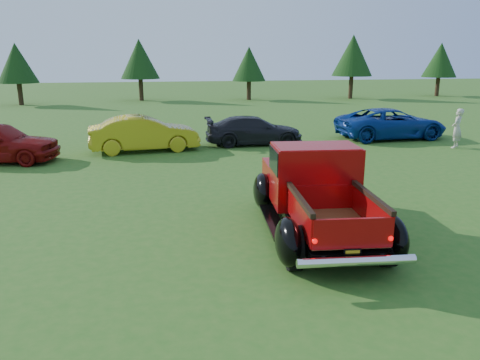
{
  "coord_description": "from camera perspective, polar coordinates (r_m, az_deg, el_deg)",
  "views": [
    {
      "loc": [
        -2.15,
        -9.55,
        3.7
      ],
      "look_at": [
        -0.33,
        0.2,
        1.04
      ],
      "focal_mm": 35.0,
      "sensor_mm": 36.0,
      "label": 1
    }
  ],
  "objects": [
    {
      "name": "tree_east",
      "position": [
        42.65,
        13.58,
        14.53
      ],
      "size": [
        3.46,
        3.46,
        5.4
      ],
      "color": "#332114",
      "rests_on": "ground"
    },
    {
      "name": "tree_west",
      "position": [
        39.79,
        -25.58,
        12.73
      ],
      "size": [
        2.94,
        2.94,
        4.6
      ],
      "color": "#332114",
      "rests_on": "ground"
    },
    {
      "name": "tree_mid_right",
      "position": [
        40.39,
        1.1,
        13.96
      ],
      "size": [
        2.82,
        2.82,
        4.4
      ],
      "color": "#332114",
      "rests_on": "ground"
    },
    {
      "name": "pickup_truck",
      "position": [
        10.26,
        9.0,
        -1.14
      ],
      "size": [
        2.73,
        5.15,
        1.85
      ],
      "rotation": [
        0.0,
        0.0,
        -0.09
      ],
      "color": "black",
      "rests_on": "ground"
    },
    {
      "name": "tree_mid_left",
      "position": [
        40.56,
        -12.15,
        14.22
      ],
      "size": [
        3.2,
        3.2,
        5.0
      ],
      "color": "#332114",
      "rests_on": "ground"
    },
    {
      "name": "tree_far_east",
      "position": [
        47.83,
        23.22,
        13.28
      ],
      "size": [
        3.07,
        3.07,
        4.8
      ],
      "color": "#332114",
      "rests_on": "ground"
    },
    {
      "name": "show_car_grey",
      "position": [
        20.0,
        1.71,
        6.07
      ],
      "size": [
        4.17,
        1.8,
        1.2
      ],
      "primitive_type": "imported",
      "rotation": [
        0.0,
        0.0,
        1.54
      ],
      "color": "black",
      "rests_on": "ground"
    },
    {
      "name": "show_car_yellow",
      "position": [
        18.92,
        -11.62,
        5.56
      ],
      "size": [
        4.38,
        1.95,
        1.4
      ],
      "primitive_type": "imported",
      "rotation": [
        0.0,
        0.0,
        1.68
      ],
      "color": "#B5A018",
      "rests_on": "ground"
    },
    {
      "name": "spectator",
      "position": [
        21.12,
        24.93,
        5.73
      ],
      "size": [
        0.7,
        0.68,
        1.61
      ],
      "primitive_type": "imported",
      "rotation": [
        0.0,
        0.0,
        3.85
      ],
      "color": "#B8B1A0",
      "rests_on": "ground"
    },
    {
      "name": "show_car_blue",
      "position": [
        22.49,
        17.93,
        6.57
      ],
      "size": [
        5.02,
        2.45,
        1.37
      ],
      "primitive_type": "imported",
      "rotation": [
        0.0,
        0.0,
        1.61
      ],
      "color": "navy",
      "rests_on": "ground"
    },
    {
      "name": "ground",
      "position": [
        10.46,
        2.0,
        -5.72
      ],
      "size": [
        120.0,
        120.0,
        0.0
      ],
      "primitive_type": "plane",
      "color": "#2C601B",
      "rests_on": "ground"
    }
  ]
}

